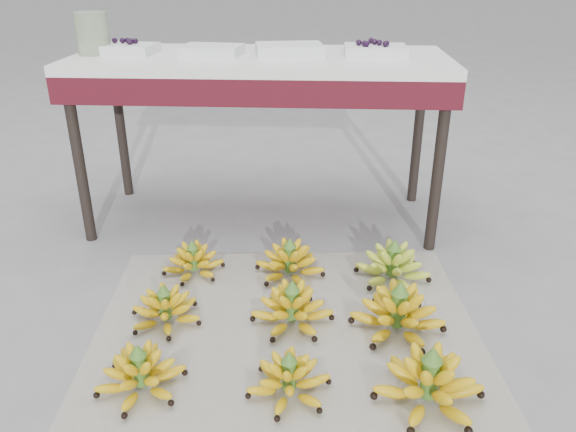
# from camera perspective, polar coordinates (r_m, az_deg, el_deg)

# --- Properties ---
(ground) EXTENTS (60.00, 60.00, 0.00)m
(ground) POSITION_cam_1_polar(r_m,az_deg,el_deg) (1.84, -3.51, -12.81)
(ground) COLOR slate
(ground) RESTS_ON ground
(newspaper_mat) EXTENTS (1.33, 1.15, 0.01)m
(newspaper_mat) POSITION_cam_1_polar(r_m,az_deg,el_deg) (1.88, -0.13, -11.53)
(newspaper_mat) COLOR white
(newspaper_mat) RESTS_ON ground
(bunch_front_left) EXTENTS (0.29, 0.29, 0.15)m
(bunch_front_left) POSITION_cam_1_polar(r_m,az_deg,el_deg) (1.68, -14.76, -15.25)
(bunch_front_left) COLOR #DEBB0F
(bunch_front_left) RESTS_ON newspaper_mat
(bunch_front_center) EXTENTS (0.26, 0.26, 0.14)m
(bunch_front_center) POSITION_cam_1_polar(r_m,az_deg,el_deg) (1.62, 0.10, -16.27)
(bunch_front_center) COLOR #DEBB0F
(bunch_front_center) RESTS_ON newspaper_mat
(bunch_front_right) EXTENTS (0.38, 0.38, 0.18)m
(bunch_front_right) POSITION_cam_1_polar(r_m,az_deg,el_deg) (1.63, 14.14, -16.15)
(bunch_front_right) COLOR #DEBB0F
(bunch_front_right) RESTS_ON newspaper_mat
(bunch_mid_left) EXTENTS (0.32, 0.32, 0.15)m
(bunch_mid_left) POSITION_cam_1_polar(r_m,az_deg,el_deg) (1.93, -12.36, -9.24)
(bunch_mid_left) COLOR #DEBB0F
(bunch_mid_left) RESTS_ON newspaper_mat
(bunch_mid_center) EXTENTS (0.33, 0.33, 0.16)m
(bunch_mid_center) POSITION_cam_1_polar(r_m,az_deg,el_deg) (1.88, 0.43, -9.40)
(bunch_mid_center) COLOR #DEBB0F
(bunch_mid_center) RESTS_ON newspaper_mat
(bunch_mid_right) EXTENTS (0.40, 0.40, 0.18)m
(bunch_mid_right) POSITION_cam_1_polar(r_m,az_deg,el_deg) (1.88, 11.10, -9.74)
(bunch_mid_right) COLOR #DEBB0F
(bunch_mid_right) RESTS_ON newspaper_mat
(bunch_back_left) EXTENTS (0.26, 0.26, 0.14)m
(bunch_back_left) POSITION_cam_1_polar(r_m,az_deg,el_deg) (2.19, -9.59, -4.61)
(bunch_back_left) COLOR #DEBB0F
(bunch_back_left) RESTS_ON newspaper_mat
(bunch_back_center) EXTENTS (0.33, 0.33, 0.16)m
(bunch_back_center) POSITION_cam_1_polar(r_m,az_deg,el_deg) (2.15, 0.19, -4.75)
(bunch_back_center) COLOR #DEBB0F
(bunch_back_center) RESTS_ON newspaper_mat
(bunch_back_right) EXTENTS (0.35, 0.35, 0.17)m
(bunch_back_right) POSITION_cam_1_polar(r_m,az_deg,el_deg) (2.15, 10.59, -5.01)
(bunch_back_right) COLOR #75A723
(bunch_back_right) RESTS_ON newspaper_mat
(vendor_table) EXTENTS (1.56, 0.62, 0.75)m
(vendor_table) POSITION_cam_1_polar(r_m,az_deg,el_deg) (2.45, -2.80, 14.05)
(vendor_table) COLOR black
(vendor_table) RESTS_ON ground
(tray_far_left) EXTENTS (0.26, 0.20, 0.06)m
(tray_far_left) POSITION_cam_1_polar(r_m,az_deg,el_deg) (2.55, -16.10, 16.04)
(tray_far_left) COLOR silver
(tray_far_left) RESTS_ON vendor_table
(tray_left) EXTENTS (0.26, 0.20, 0.04)m
(tray_left) POSITION_cam_1_polar(r_m,az_deg,el_deg) (2.44, -7.77, 16.36)
(tray_left) COLOR silver
(tray_left) RESTS_ON vendor_table
(tray_right) EXTENTS (0.30, 0.24, 0.04)m
(tray_right) POSITION_cam_1_polar(r_m,az_deg,el_deg) (2.43, 0.14, 16.58)
(tray_right) COLOR silver
(tray_right) RESTS_ON vendor_table
(tray_far_right) EXTENTS (0.25, 0.18, 0.06)m
(tray_far_right) POSITION_cam_1_polar(r_m,az_deg,el_deg) (2.44, 8.85, 16.34)
(tray_far_right) COLOR silver
(tray_far_right) RESTS_ON vendor_table
(glass_jar) EXTENTS (0.17, 0.17, 0.17)m
(glass_jar) POSITION_cam_1_polar(r_m,az_deg,el_deg) (2.57, -19.25, 17.11)
(glass_jar) COLOR #B3CBA1
(glass_jar) RESTS_ON vendor_table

